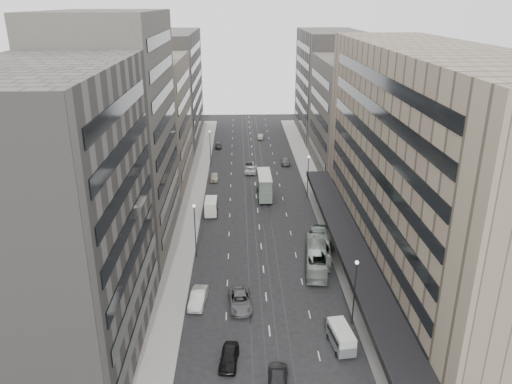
{
  "coord_description": "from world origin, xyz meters",
  "views": [
    {
      "loc": [
        -3.21,
        -53.32,
        35.23
      ],
      "look_at": [
        -0.61,
        20.49,
        6.83
      ],
      "focal_mm": 35.0,
      "sensor_mm": 36.0,
      "label": 1
    }
  ],
  "objects": [
    {
      "name": "lamp_left_near",
      "position": [
        -9.7,
        12.0,
        5.2
      ],
      "size": [
        0.44,
        0.44,
        8.32
      ],
      "color": "#262628",
      "rests_on": "ground"
    },
    {
      "name": "sedan_4",
      "position": [
        -8.47,
        45.3,
        0.73
      ],
      "size": [
        1.84,
        4.35,
        1.47
      ],
      "primitive_type": "imported",
      "rotation": [
        0.0,
        0.0,
        0.03
      ],
      "color": "#B3AA94",
      "rests_on": "ground"
    },
    {
      "name": "lamp_left_far",
      "position": [
        -9.7,
        55.0,
        5.2
      ],
      "size": [
        0.44,
        0.44,
        8.32
      ],
      "color": "#262628",
      "rests_on": "ground"
    },
    {
      "name": "sedan_8",
      "position": [
        -8.5,
        69.96,
        0.68
      ],
      "size": [
        1.81,
        4.05,
        1.35
      ],
      "primitive_type": "imported",
      "rotation": [
        0.0,
        0.0,
        0.05
      ],
      "color": "#28282B",
      "rests_on": "ground"
    },
    {
      "name": "sedan_2",
      "position": [
        -3.3,
        -1.01,
        0.82
      ],
      "size": [
        3.16,
        6.09,
        1.64
      ],
      "primitive_type": "imported",
      "rotation": [
        0.0,
        0.0,
        0.08
      ],
      "color": "#58575A",
      "rests_on": "ground"
    },
    {
      "name": "department_store",
      "position": [
        21.45,
        8.0,
        14.95
      ],
      "size": [
        19.2,
        60.0,
        30.0
      ],
      "color": "gray",
      "rests_on": "ground"
    },
    {
      "name": "lamp_right_near",
      "position": [
        9.7,
        -5.0,
        5.2
      ],
      "size": [
        0.44,
        0.44,
        8.32
      ],
      "color": "#262628",
      "rests_on": "ground"
    },
    {
      "name": "building_left_b",
      "position": [
        -21.5,
        19.0,
        17.0
      ],
      "size": [
        15.0,
        26.0,
        34.0
      ],
      "primitive_type": "cube",
      "color": "#4F4A44",
      "rests_on": "ground"
    },
    {
      "name": "sedan_5",
      "position": [
        -1.04,
        52.77,
        0.69
      ],
      "size": [
        1.48,
        4.19,
        1.38
      ],
      "primitive_type": "imported",
      "rotation": [
        0.0,
        0.0,
        0.0
      ],
      "color": "black",
      "rests_on": "ground"
    },
    {
      "name": "building_right_far",
      "position": [
        21.5,
        82.0,
        14.0
      ],
      "size": [
        15.0,
        32.0,
        28.0
      ],
      "primitive_type": "cube",
      "color": "#615C57",
      "rests_on": "ground"
    },
    {
      "name": "sedan_0",
      "position": [
        -4.52,
        -11.29,
        0.78
      ],
      "size": [
        2.31,
        4.74,
        1.56
      ],
      "primitive_type": "imported",
      "rotation": [
        0.0,
        0.0,
        -0.1
      ],
      "color": "black",
      "rests_on": "ground"
    },
    {
      "name": "sedan_1",
      "position": [
        -8.5,
        -0.21,
        0.85
      ],
      "size": [
        2.31,
        5.29,
        1.69
      ],
      "primitive_type": "imported",
      "rotation": [
        0.0,
        0.0,
        -0.1
      ],
      "color": "beige",
      "rests_on": "ground"
    },
    {
      "name": "sidewalk_left",
      "position": [
        -12.0,
        37.5,
        0.07
      ],
      "size": [
        4.0,
        125.0,
        0.15
      ],
      "primitive_type": "cube",
      "color": "gray",
      "rests_on": "ground"
    },
    {
      "name": "lamp_right_far",
      "position": [
        9.7,
        35.0,
        5.2
      ],
      "size": [
        0.44,
        0.44,
        8.32
      ],
      "color": "#262628",
      "rests_on": "ground"
    },
    {
      "name": "building_left_c",
      "position": [
        -21.5,
        46.0,
        12.5
      ],
      "size": [
        15.0,
        28.0,
        25.0
      ],
      "primitive_type": "cube",
      "color": "gray",
      "rests_on": "ground"
    },
    {
      "name": "sidewalk_right",
      "position": [
        12.0,
        37.5,
        0.07
      ],
      "size": [
        4.0,
        125.0,
        0.15
      ],
      "primitive_type": "cube",
      "color": "gray",
      "rests_on": "ground"
    },
    {
      "name": "building_right_mid",
      "position": [
        21.5,
        52.0,
        12.0
      ],
      "size": [
        15.0,
        28.0,
        24.0
      ],
      "primitive_type": "cube",
      "color": "#4F4A44",
      "rests_on": "ground"
    },
    {
      "name": "sedan_6",
      "position": [
        -0.71,
        50.2,
        0.75
      ],
      "size": [
        2.9,
        5.58,
        1.5
      ],
      "primitive_type": "imported",
      "rotation": [
        0.0,
        0.0,
        3.06
      ],
      "color": "silver",
      "rests_on": "ground"
    },
    {
      "name": "bus_near",
      "position": [
        8.5,
        11.47,
        1.5
      ],
      "size": [
        3.78,
        11.02,
        3.01
      ],
      "primitive_type": "imported",
      "rotation": [
        0.0,
        0.0,
        3.02
      ],
      "color": "gray",
      "rests_on": "ground"
    },
    {
      "name": "ground",
      "position": [
        0.0,
        0.0,
        0.0
      ],
      "size": [
        220.0,
        220.0,
        0.0
      ],
      "primitive_type": "plane",
      "color": "black",
      "rests_on": "ground"
    },
    {
      "name": "vw_microbus",
      "position": [
        7.54,
        -9.14,
        1.37
      ],
      "size": [
        2.58,
        4.78,
        2.46
      ],
      "rotation": [
        0.0,
        0.0,
        0.14
      ],
      "color": "#595F61",
      "rests_on": "ground"
    },
    {
      "name": "sedan_7",
      "position": [
        7.43,
        55.93,
        0.74
      ],
      "size": [
        2.28,
        5.19,
        1.48
      ],
      "primitive_type": "imported",
      "rotation": [
        0.0,
        0.0,
        3.1
      ],
      "color": "#5F5F61",
      "rests_on": "ground"
    },
    {
      "name": "building_left_a",
      "position": [
        -21.5,
        -8.0,
        15.0
      ],
      "size": [
        15.0,
        28.0,
        30.0
      ],
      "primitive_type": "cube",
      "color": "#615C57",
      "rests_on": "ground"
    },
    {
      "name": "sedan_3",
      "position": [
        0.3,
        -14.39,
        0.73
      ],
      "size": [
        2.59,
        5.2,
        1.45
      ],
      "primitive_type": "imported",
      "rotation": [
        0.0,
        0.0,
        3.03
      ],
      "color": "#252527",
      "rests_on": "ground"
    },
    {
      "name": "bus_far",
      "position": [
        7.47,
        8.38,
        1.61
      ],
      "size": [
        4.24,
        11.85,
        3.23
      ],
      "primitive_type": "imported",
      "rotation": [
        0.0,
        0.0,
        3.01
      ],
      "color": "gray",
      "rests_on": "ground"
    },
    {
      "name": "double_decker",
      "position": [
        1.52,
        35.19,
        2.56
      ],
      "size": [
        2.71,
        8.69,
        4.74
      ],
      "rotation": [
        0.0,
        0.0,
        0.0
      ],
      "color": "slate",
      "rests_on": "ground"
    },
    {
      "name": "sedan_9",
      "position": [
        2.68,
        78.83,
        0.67
      ],
      "size": [
        1.69,
        4.15,
        1.34
      ],
      "primitive_type": "imported",
      "rotation": [
        0.0,
        0.0,
        3.07
      ],
      "color": "#A09485",
      "rests_on": "ground"
    },
    {
      "name": "panel_van",
      "position": [
        -8.25,
        27.33,
        1.57
      ],
      "size": [
        2.25,
        4.54,
        2.86
      ],
      "rotation": [
        0.0,
        0.0,
        -0.0
      ],
      "color": "beige",
      "rests_on": "ground"
    },
    {
      "name": "building_left_d",
      "position": [
        -21.5,
        79.0,
        14.0
      ],
      "size": [
        15.0,
        38.0,
        28.0
      ],
      "primitive_type": "cube",
      "color": "#615C57",
      "rests_on": "ground"
    }
  ]
}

